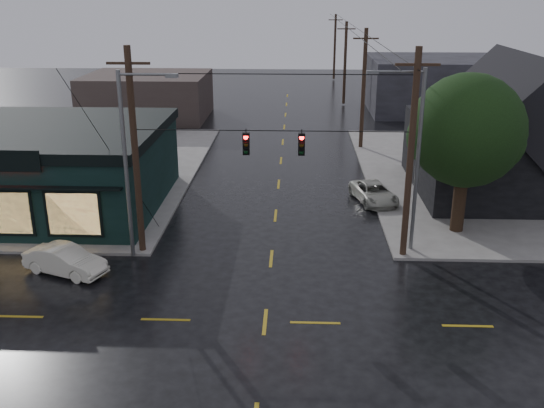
{
  "coord_description": "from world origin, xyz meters",
  "views": [
    {
      "loc": [
        1.13,
        -21.12,
        12.55
      ],
      "look_at": [
        0.05,
        5.66,
        2.98
      ],
      "focal_mm": 40.0,
      "sensor_mm": 36.0,
      "label": 1
    }
  ],
  "objects_px": {
    "utility_pole_nw": "(143,252)",
    "suv_silver": "(374,193)",
    "corner_tree": "(467,131)",
    "utility_pole_ne": "(402,257)",
    "sedan_cream": "(65,260)"
  },
  "relations": [
    {
      "from": "sedan_cream",
      "to": "corner_tree",
      "type": "bearing_deg",
      "value": -52.02
    },
    {
      "from": "corner_tree",
      "to": "utility_pole_nw",
      "type": "relative_size",
      "value": 0.83
    },
    {
      "from": "suv_silver",
      "to": "utility_pole_nw",
      "type": "bearing_deg",
      "value": -161.46
    },
    {
      "from": "corner_tree",
      "to": "sedan_cream",
      "type": "distance_m",
      "value": 20.85
    },
    {
      "from": "utility_pole_ne",
      "to": "sedan_cream",
      "type": "distance_m",
      "value": 16.2
    },
    {
      "from": "suv_silver",
      "to": "corner_tree",
      "type": "bearing_deg",
      "value": -65.14
    },
    {
      "from": "utility_pole_nw",
      "to": "suv_silver",
      "type": "relative_size",
      "value": 2.32
    },
    {
      "from": "corner_tree",
      "to": "utility_pole_nw",
      "type": "bearing_deg",
      "value": -168.66
    },
    {
      "from": "utility_pole_ne",
      "to": "suv_silver",
      "type": "bearing_deg",
      "value": 93.54
    },
    {
      "from": "corner_tree",
      "to": "suv_silver",
      "type": "height_order",
      "value": "corner_tree"
    },
    {
      "from": "utility_pole_ne",
      "to": "sedan_cream",
      "type": "relative_size",
      "value": 2.53
    },
    {
      "from": "utility_pole_nw",
      "to": "sedan_cream",
      "type": "distance_m",
      "value": 3.96
    },
    {
      "from": "corner_tree",
      "to": "utility_pole_ne",
      "type": "height_order",
      "value": "corner_tree"
    },
    {
      "from": "utility_pole_nw",
      "to": "suv_silver",
      "type": "distance_m",
      "value": 14.9
    },
    {
      "from": "corner_tree",
      "to": "utility_pole_ne",
      "type": "distance_m",
      "value": 7.36
    }
  ]
}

